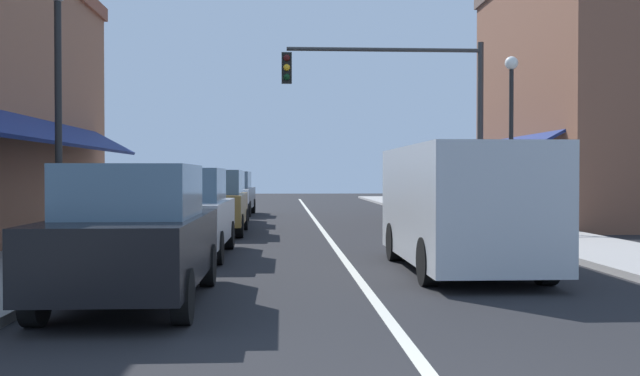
# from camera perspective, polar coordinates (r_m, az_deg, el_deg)

# --- Properties ---
(ground_plane) EXTENTS (80.00, 80.00, 0.00)m
(ground_plane) POSITION_cam_1_polar(r_m,az_deg,el_deg) (21.95, 0.06, -3.22)
(ground_plane) COLOR black
(sidewalk_left) EXTENTS (2.60, 56.00, 0.12)m
(sidewalk_left) POSITION_cam_1_polar(r_m,az_deg,el_deg) (22.32, -14.20, -3.02)
(sidewalk_left) COLOR gray
(sidewalk_left) RESTS_ON ground
(sidewalk_right) EXTENTS (2.60, 56.00, 0.12)m
(sidewalk_right) POSITION_cam_1_polar(r_m,az_deg,el_deg) (22.91, 13.95, -2.92)
(sidewalk_right) COLOR #A39E99
(sidewalk_right) RESTS_ON ground
(lane_center_stripe) EXTENTS (0.14, 52.00, 0.01)m
(lane_center_stripe) POSITION_cam_1_polar(r_m,az_deg,el_deg) (21.95, 0.06, -3.21)
(lane_center_stripe) COLOR silver
(lane_center_stripe) RESTS_ON ground
(storefront_right_block) EXTENTS (6.87, 10.20, 8.82)m
(storefront_right_block) POSITION_cam_1_polar(r_m,az_deg,el_deg) (26.32, 21.27, 7.03)
(storefront_right_block) COLOR brown
(storefront_right_block) RESTS_ON ground
(parked_car_nearest_left) EXTENTS (1.79, 4.10, 1.77)m
(parked_car_nearest_left) POSITION_cam_1_polar(r_m,az_deg,el_deg) (9.35, -14.67, -3.64)
(parked_car_nearest_left) COLOR black
(parked_car_nearest_left) RESTS_ON ground
(parked_car_second_left) EXTENTS (1.80, 4.11, 1.77)m
(parked_car_second_left) POSITION_cam_1_polar(r_m,az_deg,el_deg) (14.47, -10.85, -1.97)
(parked_car_second_left) COLOR #B7BABF
(parked_car_second_left) RESTS_ON ground
(parked_car_third_left) EXTENTS (1.80, 4.11, 1.77)m
(parked_car_third_left) POSITION_cam_1_polar(r_m,az_deg,el_deg) (19.90, -8.54, -1.14)
(parked_car_third_left) COLOR brown
(parked_car_third_left) RESTS_ON ground
(parked_car_far_left) EXTENTS (1.81, 4.12, 1.77)m
(parked_car_far_left) POSITION_cam_1_polar(r_m,az_deg,el_deg) (23.87, -7.98, -0.77)
(parked_car_far_left) COLOR silver
(parked_car_far_left) RESTS_ON ground
(parked_car_distant_left) EXTENTS (1.87, 4.14, 1.77)m
(parked_car_distant_left) POSITION_cam_1_polar(r_m,az_deg,el_deg) (29.00, -7.15, -0.44)
(parked_car_distant_left) COLOR #4C5156
(parked_car_distant_left) RESTS_ON ground
(van_in_lane) EXTENTS (2.01, 5.18, 2.12)m
(van_in_lane) POSITION_cam_1_polar(r_m,az_deg,el_deg) (12.32, 11.19, -1.25)
(van_in_lane) COLOR #B2B7BC
(van_in_lane) RESTS_ON ground
(traffic_signal_mast_arm) EXTENTS (6.09, 0.50, 5.64)m
(traffic_signal_mast_arm) POSITION_cam_1_polar(r_m,az_deg,el_deg) (21.64, 7.23, 7.11)
(traffic_signal_mast_arm) COLOR #333333
(traffic_signal_mast_arm) RESTS_ON ground
(street_lamp_left_near) EXTENTS (0.36, 0.36, 4.96)m
(street_lamp_left_near) POSITION_cam_1_polar(r_m,az_deg,el_deg) (13.10, -20.25, 8.39)
(street_lamp_left_near) COLOR black
(street_lamp_left_near) RESTS_ON ground
(street_lamp_right_mid) EXTENTS (0.36, 0.36, 4.86)m
(street_lamp_right_mid) POSITION_cam_1_polar(r_m,az_deg,el_deg) (20.10, 15.07, 5.67)
(street_lamp_right_mid) COLOR black
(street_lamp_right_mid) RESTS_ON ground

